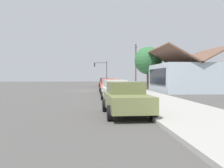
# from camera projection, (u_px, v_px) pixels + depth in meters

# --- Properties ---
(ground_plane) EXTENTS (120.00, 120.00, 0.00)m
(ground_plane) POSITION_uv_depth(u_px,v_px,m) (86.00, 91.00, 32.23)
(ground_plane) COLOR #4C4947
(sidewalk_curb) EXTENTS (60.00, 4.20, 0.16)m
(sidewalk_curb) POSITION_uv_depth(u_px,v_px,m) (130.00, 90.00, 32.60)
(sidewalk_curb) COLOR #A3A099
(sidewalk_curb) RESTS_ON ground
(car_navy) EXTENTS (4.46, 1.95, 1.59)m
(car_navy) POSITION_uv_depth(u_px,v_px,m) (104.00, 82.00, 49.17)
(car_navy) COLOR navy
(car_navy) RESTS_ON ground
(car_charcoal) EXTENTS (4.81, 2.01, 1.59)m
(car_charcoal) POSITION_uv_depth(u_px,v_px,m) (105.00, 82.00, 43.12)
(car_charcoal) COLOR #2D3035
(car_charcoal) RESTS_ON ground
(car_silver) EXTENTS (4.65, 2.12, 1.59)m
(car_silver) POSITION_uv_depth(u_px,v_px,m) (107.00, 83.00, 37.15)
(car_silver) COLOR silver
(car_silver) RESTS_ON ground
(car_cherry) EXTENTS (4.86, 2.07, 1.59)m
(car_cherry) POSITION_uv_depth(u_px,v_px,m) (107.00, 85.00, 30.98)
(car_cherry) COLOR red
(car_cherry) RESTS_ON ground
(car_coral) EXTENTS (4.60, 2.15, 1.59)m
(car_coral) POSITION_uv_depth(u_px,v_px,m) (111.00, 87.00, 24.69)
(car_coral) COLOR #EA8C75
(car_coral) RESTS_ON ground
(car_ivory) EXTENTS (4.42, 2.16, 1.59)m
(car_ivory) POSITION_uv_depth(u_px,v_px,m) (116.00, 90.00, 18.52)
(car_ivory) COLOR silver
(car_ivory) RESTS_ON ground
(car_olive) EXTENTS (4.60, 2.20, 1.59)m
(car_olive) POSITION_uv_depth(u_px,v_px,m) (126.00, 98.00, 11.98)
(car_olive) COLOR olive
(car_olive) RESTS_ON ground
(storefront_building) EXTENTS (9.89, 7.23, 5.30)m
(storefront_building) POSITION_uv_depth(u_px,v_px,m) (185.00, 77.00, 30.21)
(storefront_building) COLOR #ADBCC6
(storefront_building) RESTS_ON ground
(shade_tree) EXTENTS (4.01, 4.01, 6.15)m
(shade_tree) POSITION_uv_depth(u_px,v_px,m) (148.00, 61.00, 36.07)
(shade_tree) COLOR brown
(shade_tree) RESTS_ON ground
(traffic_light_main) EXTENTS (0.37, 2.79, 5.20)m
(traffic_light_main) POSITION_uv_depth(u_px,v_px,m) (102.00, 69.00, 53.72)
(traffic_light_main) COLOR #383833
(traffic_light_main) RESTS_ON ground
(utility_pole_wooden) EXTENTS (1.80, 0.24, 7.50)m
(utility_pole_wooden) POSITION_uv_depth(u_px,v_px,m) (136.00, 65.00, 43.65)
(utility_pole_wooden) COLOR brown
(utility_pole_wooden) RESTS_ON ground
(fire_hydrant_red) EXTENTS (0.22, 0.22, 0.71)m
(fire_hydrant_red) POSITION_uv_depth(u_px,v_px,m) (135.00, 94.00, 19.47)
(fire_hydrant_red) COLOR red
(fire_hydrant_red) RESTS_ON sidewalk_curb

